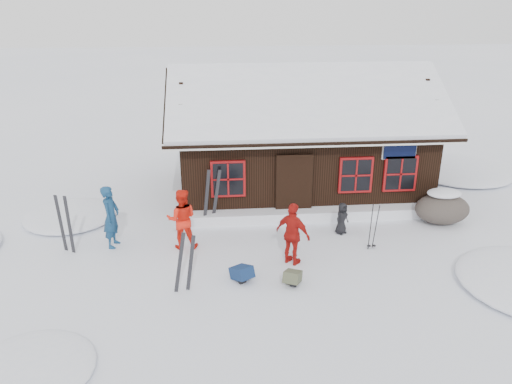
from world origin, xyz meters
TOP-DOWN VIEW (x-y plane):
  - ground at (0.00, 0.00)m, footprint 120.00×120.00m
  - mountain_hut at (1.50, 4.98)m, footprint 8.90×6.09m
  - snow_drift at (1.50, 2.25)m, footprint 7.60×0.60m
  - snow_mounds at (1.65, 1.86)m, footprint 20.60×13.20m
  - skier_teal at (-4.33, 1.02)m, footprint 0.53×0.70m
  - skier_orange_left at (-2.42, 0.76)m, footprint 0.83×0.65m
  - skier_orange_right at (0.43, -0.39)m, footprint 1.00×0.95m
  - skier_crouched at (2.12, 1.23)m, footprint 0.55×0.52m
  - boulder at (5.32, 1.68)m, footprint 1.64×1.23m
  - ski_pair_left at (-2.24, -1.46)m, footprint 0.58×0.20m
  - ski_pair_mid at (-5.50, 0.80)m, footprint 0.40×0.21m
  - ski_pair_right at (-1.62, 2.20)m, footprint 0.62×0.25m
  - ski_poles at (2.71, 0.23)m, footprint 0.24×0.12m
  - backpack_blue at (-0.92, -1.10)m, footprint 0.61×0.66m
  - backpack_olive at (0.28, -1.38)m, footprint 0.54×0.60m

SIDE VIEW (x-z plane):
  - ground at x=0.00m, z-range 0.00..0.00m
  - snow_mounds at x=1.65m, z-range -0.24..0.24m
  - backpack_olive at x=0.28m, z-range 0.00..0.27m
  - backpack_blue at x=-0.92m, z-range 0.00..0.29m
  - snow_drift at x=1.50m, z-range 0.00..0.35m
  - skier_crouched at x=2.12m, z-range 0.00..0.95m
  - boulder at x=5.32m, z-range 0.01..0.97m
  - ski_poles at x=2.71m, z-range -0.04..1.29m
  - ski_pair_left at x=-2.24m, z-range -0.05..1.50m
  - ski_pair_mid at x=-5.50m, z-range -0.05..1.62m
  - skier_orange_right at x=0.43m, z-range 0.00..1.67m
  - ski_pair_right at x=-1.62m, z-range -0.05..1.73m
  - skier_orange_left at x=-2.42m, z-range 0.00..1.69m
  - skier_teal at x=-4.33m, z-range 0.00..1.76m
  - mountain_hut at x=1.50m, z-range -0.63..3.79m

